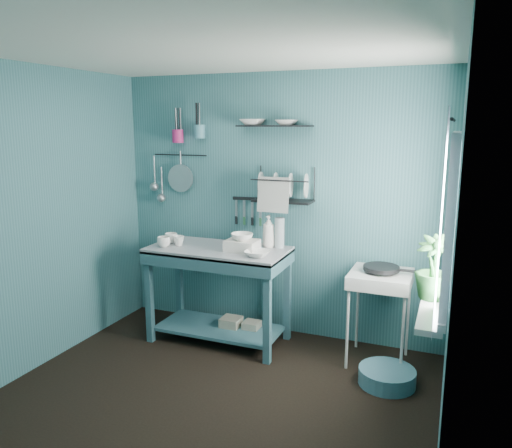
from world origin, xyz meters
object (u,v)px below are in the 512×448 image
at_px(mug_left, 164,242).
at_px(frying_pan, 381,268).
at_px(work_counter, 219,295).
at_px(water_bottle, 279,233).
at_px(mug_right, 171,238).
at_px(floor_basin, 387,377).
at_px(colander, 181,178).
at_px(utensil_cup_magenta, 178,136).
at_px(hotplate_stand, 379,318).
at_px(soap_bottle, 268,231).
at_px(utensil_cup_teal, 200,132).
at_px(mug_mid, 179,241).
at_px(wash_tub, 242,245).
at_px(potted_plant, 434,268).
at_px(storage_tin_large, 231,329).
at_px(storage_tin_small, 252,332).
at_px(dish_rack, 283,185).

bearing_deg(mug_left, frying_pan, 8.05).
distance_m(work_counter, water_bottle, 0.82).
relative_size(mug_right, floor_basin, 0.28).
bearing_deg(work_counter, colander, 141.73).
bearing_deg(utensil_cup_magenta, hotplate_stand, -7.17).
relative_size(mug_left, soap_bottle, 0.41).
distance_m(mug_left, utensil_cup_teal, 1.14).
bearing_deg(mug_mid, mug_left, -135.00).
distance_m(mug_left, utensil_cup_magenta, 1.10).
xyz_separation_m(work_counter, mug_right, (-0.50, 0.00, 0.50)).
height_order(wash_tub, potted_plant, potted_plant).
bearing_deg(mug_left, soap_bottle, 21.80).
bearing_deg(mug_mid, floor_basin, -5.54).
relative_size(utensil_cup_magenta, utensil_cup_teal, 1.00).
distance_m(soap_bottle, floor_basin, 1.60).
bearing_deg(colander, soap_bottle, -11.24).
bearing_deg(colander, mug_right, -73.99).
relative_size(mug_mid, wash_tub, 0.36).
distance_m(potted_plant, storage_tin_large, 2.09).
relative_size(colander, storage_tin_large, 1.27).
relative_size(soap_bottle, storage_tin_large, 1.36).
xyz_separation_m(wash_tub, water_bottle, (0.27, 0.24, 0.09)).
relative_size(water_bottle, utensil_cup_magenta, 2.15).
distance_m(utensil_cup_teal, storage_tin_small, 1.99).
bearing_deg(storage_tin_small, utensil_cup_teal, 156.15).
xyz_separation_m(wash_tub, frying_pan, (1.21, 0.13, -0.11)).
bearing_deg(utensil_cup_teal, soap_bottle, -12.57).
bearing_deg(mug_left, colander, 103.56).
bearing_deg(water_bottle, utensil_cup_magenta, 172.18).
relative_size(dish_rack, storage_tin_large, 2.50).
relative_size(mug_left, storage_tin_large, 0.56).
bearing_deg(utensil_cup_magenta, potted_plant, -18.68).
relative_size(wash_tub, utensil_cup_magenta, 2.15).
bearing_deg(storage_tin_large, soap_bottle, 25.11).
distance_m(wash_tub, soap_bottle, 0.30).
bearing_deg(utensil_cup_teal, potted_plant, -20.56).
distance_m(mug_right, storage_tin_small, 1.17).
bearing_deg(soap_bottle, utensil_cup_teal, 167.43).
distance_m(water_bottle, potted_plant, 1.53).
bearing_deg(frying_pan, storage_tin_large, -177.29).
xyz_separation_m(mug_right, floor_basin, (2.10, -0.25, -0.89)).
height_order(dish_rack, utensil_cup_magenta, utensil_cup_magenta).
distance_m(dish_rack, storage_tin_small, 1.42).
bearing_deg(mug_right, potted_plant, -11.15).
relative_size(dish_rack, potted_plant, 1.23).
relative_size(soap_bottle, utensil_cup_teal, 2.30).
bearing_deg(hotplate_stand, frying_pan, 0.00).
distance_m(mug_left, colander, 0.79).
distance_m(mug_right, utensil_cup_magenta, 1.03).
xyz_separation_m(mug_left, water_bottle, (1.00, 0.38, 0.09)).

